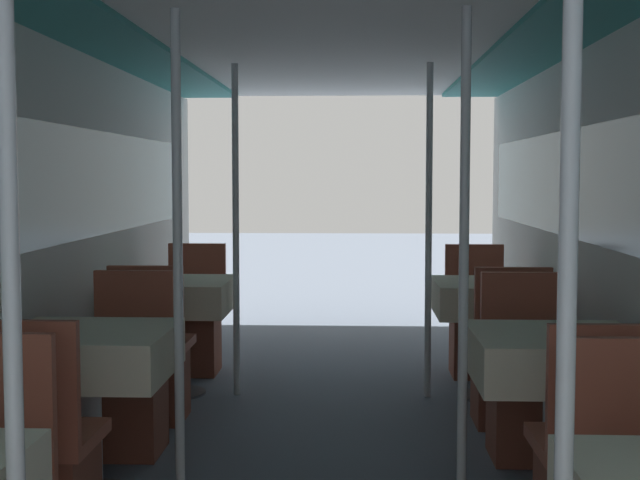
% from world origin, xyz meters
% --- Properties ---
extents(wall_left, '(0.05, 8.28, 2.08)m').
position_xyz_m(wall_left, '(-1.41, 2.74, 1.08)').
color(wall_left, silver).
rests_on(wall_left, ground_plane).
extents(wall_right, '(0.05, 8.28, 2.08)m').
position_xyz_m(wall_right, '(1.41, 2.74, 1.08)').
color(wall_right, silver).
rests_on(wall_right, ground_plane).
extents(ceiling_panel, '(2.83, 8.28, 0.07)m').
position_xyz_m(ceiling_panel, '(0.00, 2.74, 2.12)').
color(ceiling_panel, white).
rests_on(ceiling_panel, wall_left).
extents(support_pole_left_0, '(0.04, 0.04, 2.08)m').
position_xyz_m(support_pole_left_0, '(-0.60, 0.65, 1.04)').
color(support_pole_left_0, silver).
rests_on(support_pole_left_0, ground_plane).
extents(dining_table_left_1, '(0.69, 0.69, 0.73)m').
position_xyz_m(dining_table_left_1, '(-0.99, 2.46, 0.61)').
color(dining_table_left_1, '#4C4C51').
rests_on(dining_table_left_1, ground_plane).
extents(chair_left_far_1, '(0.41, 0.41, 0.90)m').
position_xyz_m(chair_left_far_1, '(-0.99, 3.08, 0.29)').
color(chair_left_far_1, brown).
rests_on(chair_left_far_1, ground_plane).
extents(support_pole_left_1, '(0.04, 0.04, 2.08)m').
position_xyz_m(support_pole_left_1, '(-0.60, 2.46, 1.04)').
color(support_pole_left_1, silver).
rests_on(support_pole_left_1, ground_plane).
extents(dining_table_left_2, '(0.69, 0.69, 0.73)m').
position_xyz_m(dining_table_left_2, '(-0.99, 4.28, 0.61)').
color(dining_table_left_2, '#4C4C51').
rests_on(dining_table_left_2, ground_plane).
extents(chair_left_near_2, '(0.41, 0.41, 0.90)m').
position_xyz_m(chair_left_near_2, '(-0.99, 3.65, 0.29)').
color(chair_left_near_2, brown).
rests_on(chair_left_near_2, ground_plane).
extents(chair_left_far_2, '(0.41, 0.41, 0.90)m').
position_xyz_m(chair_left_far_2, '(-0.99, 4.90, 0.29)').
color(chair_left_far_2, brown).
rests_on(chair_left_far_2, ground_plane).
extents(support_pole_left_2, '(0.04, 0.04, 2.08)m').
position_xyz_m(support_pole_left_2, '(-0.60, 4.28, 1.04)').
color(support_pole_left_2, silver).
rests_on(support_pole_left_2, ground_plane).
extents(support_pole_right_0, '(0.04, 0.04, 2.08)m').
position_xyz_m(support_pole_right_0, '(0.60, 0.65, 1.04)').
color(support_pole_right_0, silver).
rests_on(support_pole_right_0, ground_plane).
extents(dining_table_right_1, '(0.69, 0.69, 0.73)m').
position_xyz_m(dining_table_right_1, '(0.99, 2.46, 0.61)').
color(dining_table_right_1, '#4C4C51').
rests_on(dining_table_right_1, ground_plane).
extents(chair_right_far_1, '(0.41, 0.41, 0.90)m').
position_xyz_m(chair_right_far_1, '(0.99, 3.08, 0.29)').
color(chair_right_far_1, brown).
rests_on(chair_right_far_1, ground_plane).
extents(support_pole_right_1, '(0.04, 0.04, 2.08)m').
position_xyz_m(support_pole_right_1, '(0.60, 2.46, 1.04)').
color(support_pole_right_1, silver).
rests_on(support_pole_right_1, ground_plane).
extents(dining_table_right_2, '(0.69, 0.69, 0.73)m').
position_xyz_m(dining_table_right_2, '(0.99, 4.28, 0.61)').
color(dining_table_right_2, '#4C4C51').
rests_on(dining_table_right_2, ground_plane).
extents(chair_right_near_2, '(0.41, 0.41, 0.90)m').
position_xyz_m(chair_right_near_2, '(0.99, 3.65, 0.29)').
color(chair_right_near_2, brown).
rests_on(chair_right_near_2, ground_plane).
extents(chair_right_far_2, '(0.41, 0.41, 0.90)m').
position_xyz_m(chair_right_far_2, '(0.99, 4.90, 0.29)').
color(chair_right_far_2, brown).
rests_on(chair_right_far_2, ground_plane).
extents(support_pole_right_2, '(0.04, 0.04, 2.08)m').
position_xyz_m(support_pole_right_2, '(0.60, 4.28, 1.04)').
color(support_pole_right_2, silver).
rests_on(support_pole_right_2, ground_plane).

